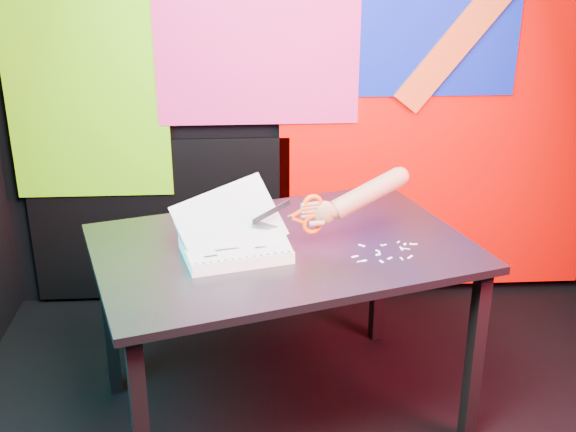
{
  "coord_description": "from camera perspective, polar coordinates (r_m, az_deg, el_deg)",
  "views": [
    {
      "loc": [
        -0.31,
        -1.92,
        1.85
      ],
      "look_at": [
        -0.17,
        0.47,
        0.87
      ],
      "focal_mm": 45.0,
      "sensor_mm": 36.0,
      "label": 1
    }
  ],
  "objects": [
    {
      "name": "backdrop",
      "position": [
        3.52,
        2.77,
        7.52
      ],
      "size": [
        2.88,
        0.05,
        2.08
      ],
      "color": "#EE0400",
      "rests_on": "ground"
    },
    {
      "name": "hand_forearm",
      "position": [
        2.64,
        5.75,
        1.57
      ],
      "size": [
        0.4,
        0.15,
        0.19
      ],
      "rotation": [
        0.0,
        0.0,
        0.27
      ],
      "color": "#8E603F",
      "rests_on": "work_table"
    },
    {
      "name": "scissors",
      "position": [
        2.58,
        1.55,
        0.08
      ],
      "size": [
        0.26,
        0.08,
        0.15
      ],
      "rotation": [
        0.0,
        0.0,
        0.27
      ],
      "color": "#BBBDC0",
      "rests_on": "printout_stack"
    },
    {
      "name": "printout_stack",
      "position": [
        2.56,
        -4.22,
        -2.52
      ],
      "size": [
        0.44,
        0.35,
        0.28
      ],
      "rotation": [
        0.0,
        0.0,
        0.25
      ],
      "color": "silver",
      "rests_on": "work_table"
    },
    {
      "name": "paper_clippings",
      "position": [
        2.61,
        7.71,
        -2.84
      ],
      "size": [
        0.26,
        0.18,
        0.0
      ],
      "color": "white",
      "rests_on": "work_table"
    },
    {
      "name": "work_table",
      "position": [
        2.68,
        -0.45,
        -3.76
      ],
      "size": [
        1.55,
        1.25,
        0.75
      ],
      "rotation": [
        0.0,
        0.0,
        0.3
      ],
      "color": "black",
      "rests_on": "ground"
    },
    {
      "name": "room",
      "position": [
        2.01,
        5.61,
        7.79
      ],
      "size": [
        3.01,
        3.01,
        2.71
      ],
      "color": "black",
      "rests_on": "ground"
    }
  ]
}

